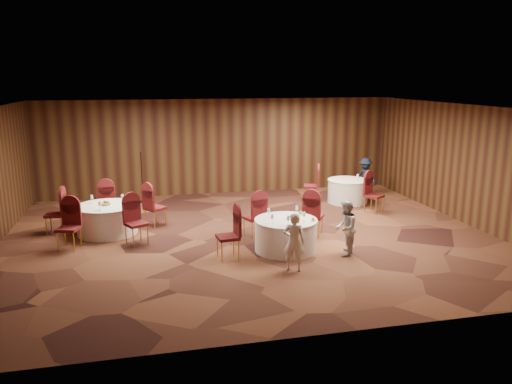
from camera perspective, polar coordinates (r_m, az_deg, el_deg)
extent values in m
plane|color=black|center=(12.55, -0.69, -5.15)|extent=(12.00, 12.00, 0.00)
plane|color=silver|center=(11.94, -0.73, 9.60)|extent=(12.00, 12.00, 0.00)
plane|color=black|center=(17.00, -4.27, 5.18)|extent=(12.00, 0.00, 12.00)
plane|color=black|center=(7.48, 7.40, -5.13)|extent=(12.00, 0.00, 12.00)
plane|color=black|center=(14.61, 22.99, 2.88)|extent=(0.00, 10.00, 10.00)
cylinder|color=silver|center=(11.52, 3.41, -4.97)|extent=(1.41, 1.41, 0.72)
cylinder|color=silver|center=(11.42, 3.43, -3.22)|extent=(1.44, 1.44, 0.03)
cylinder|color=silver|center=(13.29, -16.65, -3.04)|extent=(1.50, 1.50, 0.72)
cylinder|color=silver|center=(13.20, -16.75, -1.52)|extent=(1.53, 1.53, 0.03)
cylinder|color=silver|center=(16.12, 10.44, 0.08)|extent=(1.25, 1.25, 0.72)
cylinder|color=silver|center=(16.04, 10.49, 1.35)|extent=(1.28, 1.28, 0.03)
cylinder|color=silver|center=(11.82, 4.68, -2.58)|extent=(0.06, 0.06, 0.01)
cylinder|color=silver|center=(11.80, 4.68, -2.31)|extent=(0.01, 0.01, 0.11)
cone|color=silver|center=(11.78, 4.69, -1.82)|extent=(0.08, 0.08, 0.10)
cylinder|color=silver|center=(11.56, 1.44, -2.90)|extent=(0.06, 0.06, 0.01)
cylinder|color=silver|center=(11.55, 1.45, -2.62)|extent=(0.01, 0.01, 0.11)
cone|color=silver|center=(11.52, 1.45, -2.12)|extent=(0.08, 0.08, 0.10)
cylinder|color=silver|center=(11.30, 5.49, -3.33)|extent=(0.06, 0.06, 0.01)
cylinder|color=silver|center=(11.29, 5.50, -3.05)|extent=(0.01, 0.01, 0.11)
cone|color=silver|center=(11.26, 5.51, -2.54)|extent=(0.08, 0.08, 0.10)
cylinder|color=silver|center=(11.08, 1.87, -3.61)|extent=(0.06, 0.06, 0.01)
cylinder|color=silver|center=(11.07, 1.87, -3.32)|extent=(0.01, 0.01, 0.11)
cone|color=silver|center=(11.04, 1.88, -2.80)|extent=(0.08, 0.08, 0.10)
cylinder|color=silver|center=(10.98, 3.69, -3.80)|extent=(0.06, 0.06, 0.01)
cylinder|color=silver|center=(10.96, 3.69, -3.51)|extent=(0.01, 0.01, 0.11)
cone|color=silver|center=(10.93, 3.70, -2.98)|extent=(0.08, 0.08, 0.10)
cylinder|color=white|center=(10.89, 4.40, -3.93)|extent=(0.15, 0.15, 0.01)
sphere|color=#9E6B33|center=(10.88, 4.40, -3.73)|extent=(0.08, 0.08, 0.08)
cylinder|color=white|center=(11.34, 6.54, -3.29)|extent=(0.15, 0.15, 0.01)
sphere|color=#9E6B33|center=(11.33, 6.55, -3.09)|extent=(0.08, 0.08, 0.08)
cylinder|color=white|center=(11.85, 5.10, -2.54)|extent=(0.15, 0.15, 0.01)
sphere|color=#9E6B33|center=(11.84, 5.11, -2.34)|extent=(0.08, 0.08, 0.08)
cylinder|color=silver|center=(13.36, -14.98, -1.15)|extent=(0.06, 0.06, 0.01)
cylinder|color=silver|center=(13.35, -14.99, -0.91)|extent=(0.01, 0.01, 0.11)
cone|color=silver|center=(13.32, -15.02, -0.47)|extent=(0.08, 0.08, 0.10)
cylinder|color=silver|center=(13.51, -18.22, -1.21)|extent=(0.06, 0.06, 0.01)
cylinder|color=silver|center=(13.50, -18.24, -0.97)|extent=(0.01, 0.01, 0.11)
cone|color=silver|center=(13.47, -18.27, -0.54)|extent=(0.08, 0.08, 0.10)
cylinder|color=silver|center=(12.77, -17.39, -1.96)|extent=(0.06, 0.06, 0.01)
cylinder|color=silver|center=(12.76, -17.40, -1.71)|extent=(0.01, 0.01, 0.11)
cone|color=silver|center=(12.73, -17.44, -1.25)|extent=(0.08, 0.08, 0.10)
cylinder|color=olive|center=(13.19, -16.76, -1.33)|extent=(0.22, 0.22, 0.06)
sphere|color=#9E6B33|center=(13.19, -16.91, -1.07)|extent=(0.07, 0.07, 0.07)
sphere|color=#9E6B33|center=(13.15, -16.61, -1.09)|extent=(0.07, 0.07, 0.07)
cylinder|color=silver|center=(15.89, 11.54, 1.26)|extent=(0.06, 0.06, 0.01)
cylinder|color=silver|center=(15.88, 11.55, 1.46)|extent=(0.01, 0.01, 0.11)
cone|color=silver|center=(15.86, 11.56, 1.84)|extent=(0.08, 0.08, 0.10)
cylinder|color=black|center=(16.37, -12.77, -1.09)|extent=(0.24, 0.24, 0.02)
cylinder|color=black|center=(16.20, -12.91, 1.70)|extent=(0.02, 0.02, 1.60)
cylinder|color=black|center=(16.12, -13.05, 4.42)|extent=(0.04, 0.12, 0.04)
imported|color=silver|center=(10.29, 4.37, -5.69)|extent=(0.53, 0.45, 1.24)
imported|color=#B4B3B8|center=(11.31, 10.18, -4.07)|extent=(0.72, 0.77, 1.26)
imported|color=black|center=(17.21, 12.38, 1.74)|extent=(0.83, 0.94, 1.27)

